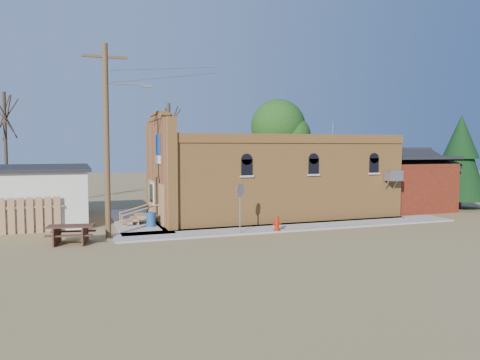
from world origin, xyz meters
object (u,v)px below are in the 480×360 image
object	(u,v)px
brick_bar	(267,178)
picnic_table	(71,232)
fire_hydrant	(277,223)
trash_barrel	(151,220)
stop_sign	(240,195)
utility_pole	(108,136)

from	to	relation	value
brick_bar	picnic_table	bearing A→B (deg)	-156.49
fire_hydrant	trash_barrel	size ratio (longest dim) A/B	0.99
stop_sign	trash_barrel	xyz separation A→B (m)	(-3.81, 3.35, -1.50)
utility_pole	picnic_table	size ratio (longest dim) A/B	4.09
utility_pole	stop_sign	distance (m)	6.80
brick_bar	utility_pole	size ratio (longest dim) A/B	1.82
brick_bar	picnic_table	xyz separation A→B (m)	(-11.48, -4.99, -1.80)
brick_bar	trash_barrel	size ratio (longest dim) A/B	21.92
brick_bar	fire_hydrant	xyz separation A→B (m)	(-1.74, -5.50, -1.89)
brick_bar	picnic_table	world-z (taller)	brick_bar
brick_bar	utility_pole	xyz separation A→B (m)	(-9.79, -4.29, 2.43)
utility_pole	fire_hydrant	bearing A→B (deg)	-8.51
picnic_table	fire_hydrant	bearing A→B (deg)	7.43
brick_bar	stop_sign	distance (m)	6.64
trash_barrel	picnic_table	bearing A→B (deg)	-144.26
brick_bar	trash_barrel	distance (m)	8.05
utility_pole	stop_sign	bearing A→B (deg)	-11.18
brick_bar	fire_hydrant	world-z (taller)	brick_bar
brick_bar	picnic_table	size ratio (longest dim) A/B	7.45
brick_bar	trash_barrel	world-z (taller)	brick_bar
utility_pole	picnic_table	bearing A→B (deg)	-157.56
utility_pole	picnic_table	xyz separation A→B (m)	(-1.69, -0.70, -4.24)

